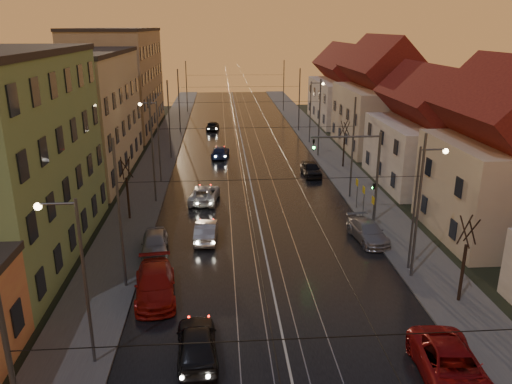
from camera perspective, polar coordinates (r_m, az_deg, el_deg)
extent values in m
plane|color=black|center=(23.09, 4.17, -21.05)|extent=(160.00, 160.00, 0.00)
cube|color=black|center=(59.50, -1.28, 4.19)|extent=(16.00, 120.00, 0.04)
cube|color=#4C4C4C|center=(59.85, -10.91, 3.99)|extent=(4.00, 120.00, 0.15)
cube|color=#4C4C4C|center=(60.80, 8.20, 4.36)|extent=(4.00, 120.00, 0.15)
cube|color=gray|center=(59.43, -3.41, 4.18)|extent=(0.06, 120.00, 0.03)
cube|color=gray|center=(59.46, -2.02, 4.21)|extent=(0.06, 120.00, 0.03)
cube|color=gray|center=(59.54, -0.54, 4.23)|extent=(0.06, 120.00, 0.03)
cube|color=gray|center=(59.64, 0.84, 4.26)|extent=(0.06, 120.00, 0.03)
cube|color=#C1BB95|center=(54.34, -19.94, 8.17)|extent=(10.00, 20.00, 12.00)
cube|color=#9B8464|center=(77.39, -15.39, 12.12)|extent=(10.00, 24.00, 14.00)
cube|color=beige|center=(39.77, 26.01, 0.22)|extent=(8.50, 10.00, 7.00)
pyramid|color=#571413|center=(38.60, 27.13, 7.85)|extent=(8.67, 10.20, 3.80)
cube|color=beige|center=(51.08, 18.89, 4.24)|extent=(9.00, 12.00, 6.00)
pyramid|color=#571413|center=(50.23, 19.44, 9.33)|extent=(9.18, 12.24, 3.20)
cube|color=beige|center=(64.70, 13.93, 8.19)|extent=(9.00, 14.00, 7.50)
pyramid|color=#571413|center=(63.98, 14.33, 13.26)|extent=(9.18, 14.28, 4.00)
cube|color=beige|center=(81.87, 10.08, 10.15)|extent=(9.00, 16.00, 6.50)
pyramid|color=#571413|center=(81.32, 10.28, 13.63)|extent=(9.18, 16.32, 3.50)
cylinder|color=#595B60|center=(29.05, -15.31, -2.72)|extent=(0.16, 0.16, 9.00)
cylinder|color=#595B60|center=(30.69, 18.03, -1.84)|extent=(0.16, 0.16, 9.00)
cylinder|color=#595B60|center=(43.21, -11.71, 4.45)|extent=(0.16, 0.16, 9.00)
cylinder|color=#595B60|center=(44.33, 10.97, 4.85)|extent=(0.16, 0.16, 9.00)
cylinder|color=#595B60|center=(57.80, -9.89, 8.04)|extent=(0.16, 0.16, 9.00)
cylinder|color=#595B60|center=(58.64, 7.25, 8.31)|extent=(0.16, 0.16, 9.00)
cylinder|color=#595B60|center=(72.55, -8.79, 10.17)|extent=(0.16, 0.16, 9.00)
cylinder|color=#595B60|center=(73.22, 4.97, 10.39)|extent=(0.16, 0.16, 9.00)
cylinder|color=#595B60|center=(90.36, -7.94, 11.81)|extent=(0.16, 0.16, 9.00)
cylinder|color=#595B60|center=(90.90, 3.18, 11.99)|extent=(0.16, 0.16, 9.00)
cylinder|color=#595B60|center=(23.10, -18.88, -10.14)|extent=(0.14, 0.14, 8.00)
cylinder|color=#595B60|center=(21.84, -21.93, -1.26)|extent=(1.60, 0.10, 0.10)
sphere|color=#FFD88C|center=(22.11, -23.67, -1.53)|extent=(0.32, 0.32, 0.32)
cylinder|color=#595B60|center=(31.80, 17.62, -2.06)|extent=(0.14, 0.14, 8.00)
cylinder|color=#595B60|center=(31.05, 19.67, 4.59)|extent=(1.60, 0.10, 0.10)
sphere|color=#FFD88C|center=(31.37, 20.86, 4.40)|extent=(0.32, 0.32, 0.32)
cylinder|color=#595B60|center=(49.15, -11.06, 5.56)|extent=(0.14, 0.14, 8.00)
cylinder|color=#595B60|center=(48.57, -12.28, 9.90)|extent=(1.60, 0.10, 0.10)
sphere|color=#FFD88C|center=(48.69, -13.13, 9.74)|extent=(0.32, 0.32, 0.32)
cylinder|color=#595B60|center=(65.53, 6.22, 8.97)|extent=(0.14, 0.14, 8.00)
cylinder|color=#595B60|center=(65.17, 7.05, 12.26)|extent=(1.60, 0.10, 0.10)
sphere|color=#FFD88C|center=(65.32, 7.68, 12.16)|extent=(0.32, 0.32, 0.32)
cylinder|color=#595B60|center=(39.12, 13.67, 1.48)|extent=(0.20, 0.20, 7.20)
cylinder|color=#595B60|center=(37.60, 10.25, 6.23)|extent=(5.20, 0.14, 0.14)
imported|color=black|center=(37.21, 6.59, 5.33)|extent=(0.15, 0.18, 0.90)
sphere|color=#19FF3F|center=(37.13, 6.62, 5.06)|extent=(0.20, 0.20, 0.20)
cylinder|color=black|center=(40.43, -14.40, -0.79)|extent=(0.18, 0.18, 3.50)
cylinder|color=black|center=(39.73, -14.33, 2.74)|extent=(0.37, 0.92, 1.61)
cylinder|color=black|center=(39.93, -14.75, 2.78)|extent=(0.91, 0.40, 1.61)
cylinder|color=black|center=(39.66, -15.04, 2.65)|extent=(0.37, 0.92, 1.61)
cylinder|color=black|center=(39.46, -14.56, 2.61)|extent=(0.84, 0.54, 1.62)
cylinder|color=black|center=(29.90, 22.49, -8.67)|extent=(0.18, 0.18, 3.50)
cylinder|color=black|center=(29.07, 23.44, -4.05)|extent=(0.37, 0.92, 1.61)
cylinder|color=black|center=(29.05, 22.75, -3.98)|extent=(0.91, 0.40, 1.61)
cylinder|color=black|center=(28.72, 22.76, -4.23)|extent=(0.37, 0.92, 1.61)
cylinder|color=black|center=(28.77, 23.51, -4.29)|extent=(0.84, 0.54, 1.62)
cylinder|color=black|center=(54.82, 9.99, 4.53)|extent=(0.18, 0.18, 3.50)
cylinder|color=black|center=(54.41, 10.36, 7.16)|extent=(0.37, 0.92, 1.61)
cylinder|color=black|center=(54.48, 9.99, 7.19)|extent=(0.91, 0.40, 1.61)
cylinder|color=black|center=(54.14, 9.92, 7.13)|extent=(0.37, 0.92, 1.61)
cylinder|color=black|center=(54.10, 10.32, 7.10)|extent=(0.84, 0.54, 1.62)
imported|color=black|center=(24.17, -6.76, -16.75)|extent=(2.15, 4.70, 1.56)
imported|color=#A4A4A9|center=(36.07, -5.73, -4.44)|extent=(1.70, 4.32, 1.40)
imported|color=#B2B2B2|center=(43.89, -5.90, -0.23)|extent=(2.89, 5.22, 1.38)
imported|color=navy|center=(58.71, -4.11, 4.59)|extent=(2.32, 4.73, 1.33)
imported|color=black|center=(74.42, -4.99, 7.56)|extent=(2.07, 4.29, 1.41)
imported|color=maroon|center=(29.24, -11.47, -10.29)|extent=(2.84, 5.68, 1.59)
imported|color=#A3A3A8|center=(34.55, -11.49, -5.73)|extent=(2.10, 4.45, 1.47)
imported|color=maroon|center=(24.10, 21.49, -18.19)|extent=(3.05, 5.84, 1.57)
imported|color=#939297|center=(36.71, 12.67, -4.43)|extent=(2.44, 4.88, 1.36)
imported|color=black|center=(51.58, 6.31, 2.65)|extent=(1.86, 4.32, 1.45)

